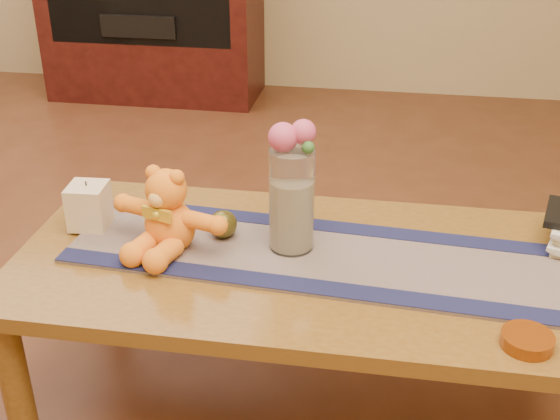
% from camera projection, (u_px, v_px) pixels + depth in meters
% --- Properties ---
extents(floor, '(5.50, 5.50, 0.00)m').
position_uv_depth(floor, '(298.00, 399.00, 1.95)').
color(floor, '#4F2816').
rests_on(floor, ground).
extents(coffee_table_top, '(1.40, 0.70, 0.04)m').
position_uv_depth(coffee_table_top, '(300.00, 266.00, 1.75)').
color(coffee_table_top, brown).
rests_on(coffee_table_top, floor).
extents(table_leg_fl, '(0.07, 0.07, 0.41)m').
position_uv_depth(table_leg_fl, '(16.00, 386.00, 1.69)').
color(table_leg_fl, brown).
rests_on(table_leg_fl, floor).
extents(table_leg_bl, '(0.07, 0.07, 0.41)m').
position_uv_depth(table_leg_bl, '(108.00, 260.00, 2.20)').
color(table_leg_bl, brown).
rests_on(table_leg_bl, floor).
extents(table_leg_br, '(0.07, 0.07, 0.41)m').
position_uv_depth(table_leg_br, '(537.00, 299.00, 2.02)').
color(table_leg_br, brown).
rests_on(table_leg_br, floor).
extents(persian_runner, '(1.22, 0.43, 0.01)m').
position_uv_depth(persian_runner, '(312.00, 255.00, 1.75)').
color(persian_runner, '#161D3F').
rests_on(persian_runner, coffee_table_top).
extents(runner_border_near, '(1.20, 0.14, 0.00)m').
position_uv_depth(runner_border_near, '(300.00, 285.00, 1.62)').
color(runner_border_near, '#161942').
rests_on(runner_border_near, persian_runner).
extents(runner_border_far, '(1.20, 0.14, 0.00)m').
position_uv_depth(runner_border_far, '(322.00, 225.00, 1.87)').
color(runner_border_far, '#161942').
rests_on(runner_border_far, persian_runner).
extents(teddy_bear, '(0.35, 0.32, 0.20)m').
position_uv_depth(teddy_bear, '(169.00, 210.00, 1.74)').
color(teddy_bear, orange).
rests_on(teddy_bear, persian_runner).
extents(pillar_candle, '(0.10, 0.10, 0.12)m').
position_uv_depth(pillar_candle, '(89.00, 206.00, 1.85)').
color(pillar_candle, beige).
rests_on(pillar_candle, persian_runner).
extents(candle_wick, '(0.00, 0.00, 0.01)m').
position_uv_depth(candle_wick, '(86.00, 184.00, 1.82)').
color(candle_wick, black).
rests_on(candle_wick, pillar_candle).
extents(glass_vase, '(0.11, 0.11, 0.26)m').
position_uv_depth(glass_vase, '(292.00, 200.00, 1.72)').
color(glass_vase, silver).
rests_on(glass_vase, persian_runner).
extents(potpourri_fill, '(0.09, 0.09, 0.18)m').
position_uv_depth(potpourri_fill, '(292.00, 214.00, 1.74)').
color(potpourri_fill, beige).
rests_on(potpourri_fill, glass_vase).
extents(rose_left, '(0.07, 0.07, 0.07)m').
position_uv_depth(rose_left, '(283.00, 137.00, 1.64)').
color(rose_left, '#C44572').
rests_on(rose_left, glass_vase).
extents(rose_right, '(0.06, 0.06, 0.06)m').
position_uv_depth(rose_right, '(303.00, 132.00, 1.64)').
color(rose_right, '#C44572').
rests_on(rose_right, glass_vase).
extents(blue_flower_back, '(0.04, 0.04, 0.04)m').
position_uv_depth(blue_flower_back, '(299.00, 134.00, 1.67)').
color(blue_flower_back, '#4D56A8').
rests_on(blue_flower_back, glass_vase).
extents(blue_flower_side, '(0.04, 0.04, 0.04)m').
position_uv_depth(blue_flower_side, '(281.00, 138.00, 1.67)').
color(blue_flower_side, '#4D56A8').
rests_on(blue_flower_side, glass_vase).
extents(leaf_sprig, '(0.03, 0.03, 0.03)m').
position_uv_depth(leaf_sprig, '(308.00, 147.00, 1.63)').
color(leaf_sprig, '#33662D').
rests_on(leaf_sprig, glass_vase).
extents(bronze_ball, '(0.08, 0.08, 0.07)m').
position_uv_depth(bronze_ball, '(223.00, 224.00, 1.81)').
color(bronze_ball, '#4E471A').
rests_on(bronze_ball, persian_runner).
extents(book_bottom, '(0.21, 0.25, 0.02)m').
position_uv_depth(book_bottom, '(551.00, 236.00, 1.82)').
color(book_bottom, beige).
rests_on(book_bottom, coffee_table_top).
extents(book_lower, '(0.23, 0.27, 0.02)m').
position_uv_depth(book_lower, '(554.00, 231.00, 1.80)').
color(book_lower, beige).
rests_on(book_lower, book_bottom).
extents(book_upper, '(0.20, 0.24, 0.02)m').
position_uv_depth(book_upper, '(551.00, 222.00, 1.81)').
color(book_upper, beige).
rests_on(book_upper, book_lower).
extents(book_top, '(0.22, 0.26, 0.02)m').
position_uv_depth(book_top, '(556.00, 217.00, 1.79)').
color(book_top, beige).
rests_on(book_top, book_upper).
extents(tv_remote, '(0.08, 0.17, 0.02)m').
position_uv_depth(tv_remote, '(556.00, 212.00, 1.78)').
color(tv_remote, black).
rests_on(tv_remote, book_top).
extents(amber_dish, '(0.11, 0.11, 0.03)m').
position_uv_depth(amber_dish, '(527.00, 340.00, 1.43)').
color(amber_dish, '#BF5914').
rests_on(amber_dish, coffee_table_top).
extents(media_cabinet, '(1.20, 0.50, 1.10)m').
position_uv_depth(media_cabinet, '(152.00, 1.00, 4.04)').
color(media_cabinet, black).
rests_on(media_cabinet, floor).
extents(stereo_lower, '(0.42, 0.28, 0.12)m').
position_uv_depth(stereo_lower, '(146.00, 21.00, 3.97)').
color(stereo_lower, black).
rests_on(stereo_lower, media_cabinet).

